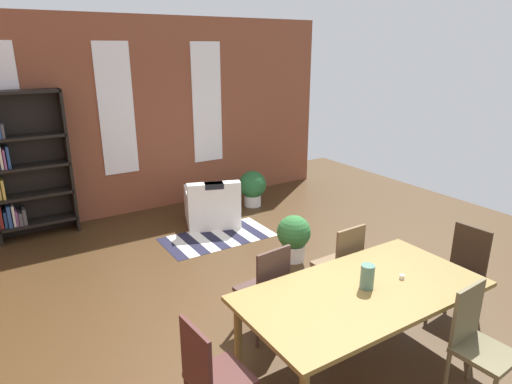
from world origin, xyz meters
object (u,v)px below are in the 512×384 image
object	(u,v)px
dining_chair_near_right	(477,341)
armchair_white	(212,207)
vase_on_table	(367,277)
dining_chair_far_right	(341,263)
dining_chair_head_left	(211,376)
potted_plant_window	(252,187)
dining_table	(362,296)
potted_plant_corner	(294,236)
dining_chair_far_left	(266,288)
bookshelf_tall	(23,167)
dining_chair_head_right	(462,269)

from	to	relation	value
dining_chair_near_right	armchair_white	bearing A→B (deg)	91.01
vase_on_table	dining_chair_far_right	distance (m)	0.95
dining_chair_far_right	dining_chair_head_left	world-z (taller)	same
dining_chair_near_right	potted_plant_window	world-z (taller)	dining_chair_near_right
dining_table	potted_plant_corner	xyz separation A→B (m)	(0.72, 1.91, -0.33)
dining_table	dining_chair_far_left	distance (m)	0.92
potted_plant_corner	bookshelf_tall	bearing A→B (deg)	136.27
vase_on_table	dining_table	bearing A→B (deg)	180.00
vase_on_table	potted_plant_corner	size ratio (longest dim) A/B	0.35
bookshelf_tall	dining_chair_far_left	bearing A→B (deg)	-67.17
dining_table	armchair_white	xyz separation A→B (m)	(0.40, 3.63, -0.39)
dining_chair_near_right	potted_plant_window	xyz separation A→B (m)	(0.89, 4.75, -0.16)
vase_on_table	dining_chair_head_left	xyz separation A→B (m)	(-1.48, -0.01, -0.33)
dining_chair_far_right	armchair_white	size ratio (longest dim) A/B	0.94
dining_table	dining_chair_head_left	bearing A→B (deg)	-179.77
dining_table	dining_chair_far_left	size ratio (longest dim) A/B	2.24
dining_chair_head_right	dining_chair_near_right	bearing A→B (deg)	-141.17
dining_chair_far_left	potted_plant_corner	distance (m)	1.66
potted_plant_corner	potted_plant_window	size ratio (longest dim) A/B	0.98
dining_table	potted_plant_corner	world-z (taller)	dining_table
dining_table	potted_plant_window	xyz separation A→B (m)	(1.37, 3.98, -0.32)
dining_chair_far_right	bookshelf_tall	bearing A→B (deg)	123.85
dining_chair_head_right	armchair_white	bearing A→B (deg)	106.06
armchair_white	dining_table	bearing A→B (deg)	-96.25
dining_table	dining_chair_near_right	world-z (taller)	dining_chair_near_right
vase_on_table	potted_plant_window	bearing A→B (deg)	71.53
dining_chair_far_right	dining_chair_head_left	size ratio (longest dim) A/B	1.00
vase_on_table	dining_chair_head_right	distance (m)	1.44
bookshelf_tall	vase_on_table	bearing A→B (deg)	-65.21
vase_on_table	dining_chair_far_left	bearing A→B (deg)	123.61
dining_chair_near_right	potted_plant_window	bearing A→B (deg)	79.35
dining_chair_far_right	potted_plant_corner	world-z (taller)	dining_chair_far_right
dining_chair_far_right	potted_plant_window	bearing A→B (deg)	74.57
vase_on_table	dining_chair_near_right	size ratio (longest dim) A/B	0.22
dining_chair_head_right	potted_plant_corner	xyz separation A→B (m)	(-0.72, 1.91, -0.17)
vase_on_table	armchair_white	bearing A→B (deg)	84.36
dining_chair_head_left	bookshelf_tall	bearing A→B (deg)	97.96
dining_chair_near_right	potted_plant_corner	xyz separation A→B (m)	(0.24, 2.68, -0.17)
dining_chair_head_right	potted_plant_corner	bearing A→B (deg)	110.72
dining_chair_far_right	dining_chair_head_left	xyz separation A→B (m)	(-1.92, -0.78, 0.00)
dining_chair_head_left	dining_chair_head_right	xyz separation A→B (m)	(2.88, 0.01, 0.00)
dining_table	dining_chair_head_left	distance (m)	1.45
dining_chair_far_right	dining_chair_head_right	bearing A→B (deg)	-38.56
dining_chair_near_right	vase_on_table	bearing A→B (deg)	119.52
dining_chair_far_right	dining_chair_far_left	bearing A→B (deg)	179.98
dining_chair_head_left	dining_chair_near_right	world-z (taller)	same
dining_chair_head_left	potted_plant_window	world-z (taller)	dining_chair_head_left
armchair_white	potted_plant_window	world-z (taller)	armchair_white
dining_chair_head_right	potted_plant_window	distance (m)	3.98
dining_table	dining_chair_near_right	bearing A→B (deg)	-58.34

